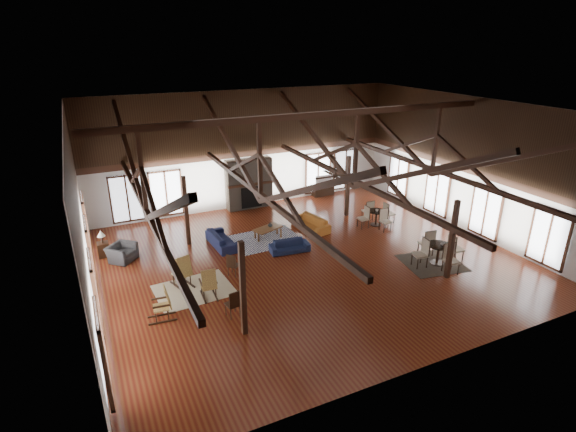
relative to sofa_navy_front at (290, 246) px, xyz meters
name	(u,v)px	position (x,y,z in m)	size (l,w,h in m)	color
floor	(308,259)	(0.37, -0.97, -0.24)	(16.00, 16.00, 0.00)	#5D2A13
ceiling	(311,108)	(0.37, -0.97, 5.76)	(16.00, 14.00, 0.02)	black
wall_back	(246,150)	(0.37, 6.03, 2.76)	(16.00, 0.02, 6.00)	silver
wall_front	(441,268)	(0.37, -7.97, 2.76)	(16.00, 0.02, 6.00)	silver
wall_left	(80,223)	(-7.63, -0.97, 2.76)	(0.02, 14.00, 6.00)	silver
wall_right	(467,165)	(8.37, -0.97, 2.76)	(0.02, 14.00, 6.00)	silver
roof_truss	(310,162)	(0.37, -0.97, 3.79)	(15.60, 14.07, 3.14)	black
post_grid	(309,224)	(0.37, -0.97, 1.28)	(8.16, 7.16, 3.05)	black
fireplace	(249,184)	(0.37, 5.70, 1.05)	(2.50, 0.69, 2.60)	#62584B
ceiling_fan	(335,175)	(0.87, -1.97, 3.49)	(1.60, 1.60, 0.75)	black
sofa_navy_front	(290,246)	(0.00, 0.00, 0.00)	(1.66, 0.65, 0.49)	#161E3D
sofa_navy_left	(222,239)	(-2.38, 1.75, 0.06)	(0.81, 2.06, 0.60)	#141939
sofa_orange	(311,223)	(1.91, 1.76, 0.05)	(0.79, 2.02, 0.59)	#95531C
coffee_table	(268,229)	(-0.29, 1.66, 0.19)	(1.42, 1.04, 0.49)	brown
vase	(270,225)	(-0.14, 1.72, 0.35)	(0.20, 0.20, 0.21)	#B2B2B2
armchair	(122,253)	(-6.41, 2.14, 0.09)	(1.02, 0.89, 0.66)	#29292B
side_table_lamp	(103,246)	(-7.05, 2.86, 0.19)	(0.44, 0.44, 1.14)	black
rocking_chair_a	(183,272)	(-4.66, -0.96, 0.33)	(0.77, 1.06, 1.22)	#A2823D
rocking_chair_b	(209,285)	(-4.04, -2.11, 0.29)	(0.52, 0.90, 1.13)	#A2823D
rocking_chair_c	(164,304)	(-5.64, -2.68, 0.29)	(0.92, 0.55, 1.13)	#A2823D
side_chair_a	(232,263)	(-2.82, -0.98, 0.29)	(0.54, 0.54, 0.91)	black
side_chair_b	(234,302)	(-3.64, -3.55, 0.32)	(0.47, 0.47, 0.96)	black
cafe_table_near	(438,250)	(4.82, -3.45, 0.33)	(2.21, 2.21, 1.14)	black
cafe_table_far	(376,215)	(4.95, 0.84, 0.26)	(1.94, 1.94, 1.01)	black
cup_near	(443,244)	(4.91, -3.55, 0.63)	(0.14, 0.14, 0.11)	#B2B2B2
cup_far	(377,210)	(4.92, 0.78, 0.54)	(0.13, 0.13, 0.11)	#B2B2B2
tv_console	(323,190)	(4.84, 5.78, 0.07)	(1.23, 0.46, 0.62)	black
television	(323,180)	(4.80, 5.78, 0.66)	(1.01, 0.13, 0.58)	#B2B2B2
rug_tan	(194,290)	(-4.40, -1.36, -0.24)	(2.62, 2.06, 0.01)	tan
rug_navy	(266,239)	(-0.44, 1.55, -0.24)	(2.97, 2.22, 0.01)	#191E48
rug_dark	(432,263)	(4.67, -3.35, -0.24)	(2.24, 2.03, 0.01)	black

